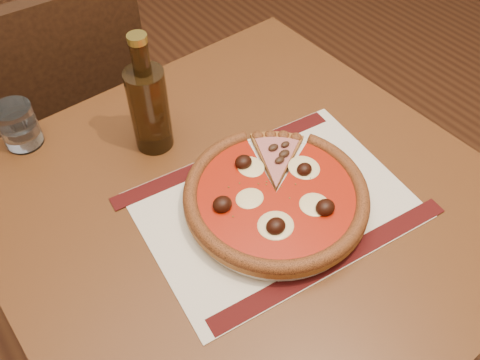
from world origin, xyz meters
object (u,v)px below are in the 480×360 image
(pizza, at_px, (276,194))
(bottle, at_px, (149,106))
(chair_far, at_px, (62,120))
(table, at_px, (247,234))
(plate, at_px, (275,201))
(water_glass, at_px, (18,126))

(pizza, bearing_deg, bottle, 108.48)
(bottle, bearing_deg, chair_far, 97.22)
(table, relative_size, chair_far, 0.91)
(table, height_order, plate, plate)
(table, bearing_deg, chair_far, 99.66)
(plate, xyz_separation_m, water_glass, (-0.27, 0.39, 0.03))
(table, distance_m, chair_far, 0.67)
(table, xyz_separation_m, bottle, (-0.05, 0.21, 0.19))
(table, relative_size, bottle, 3.57)
(table, height_order, pizza, pizza)
(chair_far, distance_m, plate, 0.75)
(chair_far, height_order, bottle, bottle)
(chair_far, relative_size, water_glass, 10.86)
(table, relative_size, water_glass, 9.84)
(pizza, xyz_separation_m, water_glass, (-0.27, 0.39, 0.01))
(plate, relative_size, water_glass, 3.47)
(chair_far, bearing_deg, table, 102.66)
(table, bearing_deg, plate, -54.24)
(chair_far, relative_size, bottle, 3.93)
(water_glass, bearing_deg, pizza, -55.13)
(pizza, distance_m, water_glass, 0.48)
(chair_far, xyz_separation_m, pizza, (0.14, -0.69, 0.27))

